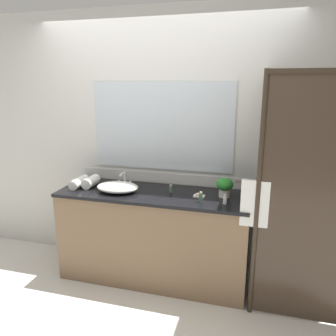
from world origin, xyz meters
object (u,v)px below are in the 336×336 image
amenity_bottle_lotion (171,189)px  rolled_towel_near_edge (79,182)px  amenity_bottle_shampoo (201,197)px  sink_basin (118,187)px  faucet (124,182)px  soap_dish (199,195)px  rolled_towel_middle (91,182)px  amenity_bottle_conditioner (225,200)px  potted_plant (225,186)px

amenity_bottle_lotion → rolled_towel_near_edge: bearing=-175.4°
rolled_towel_near_edge → amenity_bottle_shampoo: bearing=-4.9°
sink_basin → amenity_bottle_lotion: 0.51m
faucet → soap_dish: 0.78m
amenity_bottle_shampoo → amenity_bottle_lotion: size_ratio=1.22×
rolled_towel_near_edge → rolled_towel_middle: rolled_towel_middle is taller
sink_basin → amenity_bottle_conditioner: bearing=-3.6°
sink_basin → faucet: faucet is taller
rolled_towel_near_edge → faucet: bearing=17.2°
soap_dish → rolled_towel_near_edge: rolled_towel_near_edge is taller
amenity_bottle_lotion → rolled_towel_near_edge: 0.93m
potted_plant → soap_dish: 0.25m
sink_basin → amenity_bottle_conditioner: (1.02, -0.06, -0.00)m
faucet → amenity_bottle_conditioner: (1.02, -0.23, -0.01)m
amenity_bottle_conditioner → sink_basin: bearing=176.4°
soap_dish → amenity_bottle_shampoo: 0.14m
faucet → rolled_towel_near_edge: faucet is taller
soap_dish → amenity_bottle_lotion: size_ratio=1.33×
soap_dish → amenity_bottle_lotion: (-0.28, 0.05, 0.02)m
amenity_bottle_conditioner → amenity_bottle_lotion: amenity_bottle_conditioner is taller
amenity_bottle_conditioner → rolled_towel_middle: (-1.34, 0.14, 0.01)m
amenity_bottle_conditioner → amenity_bottle_lotion: bearing=161.7°
sink_basin → rolled_towel_middle: 0.33m
sink_basin → soap_dish: bearing=4.0°
potted_plant → soap_dish: (-0.22, -0.06, -0.09)m
potted_plant → amenity_bottle_conditioner: size_ratio=2.11×
potted_plant → rolled_towel_near_edge: 1.43m
rolled_towel_near_edge → rolled_towel_middle: 0.12m
faucet → amenity_bottle_shampoo: bearing=-16.4°
amenity_bottle_conditioner → amenity_bottle_lotion: 0.55m
soap_dish → rolled_towel_middle: rolled_towel_middle is taller
amenity_bottle_lotion → rolled_towel_near_edge: (-0.92, -0.08, 0.01)m
sink_basin → faucet: size_ratio=2.37×
potted_plant → rolled_towel_near_edge: size_ratio=0.68×
amenity_bottle_lotion → rolled_towel_near_edge: rolled_towel_near_edge is taller
faucet → amenity_bottle_shampoo: size_ratio=1.85×
amenity_bottle_lotion → sink_basin: bearing=-167.6°
potted_plant → amenity_bottle_conditioner: bearing=-82.8°
faucet → amenity_bottle_lotion: 0.50m
faucet → rolled_towel_middle: faucet is taller
sink_basin → amenity_bottle_shampoo: amenity_bottle_shampoo is taller
amenity_bottle_conditioner → rolled_towel_near_edge: bearing=176.1°
amenity_bottle_conditioner → amenity_bottle_shampoo: amenity_bottle_shampoo is taller
faucet → rolled_towel_middle: bearing=-163.5°
potted_plant → amenity_bottle_lotion: size_ratio=2.35×
sink_basin → potted_plant: (0.99, 0.12, 0.06)m
soap_dish → rolled_towel_near_edge: bearing=-179.0°
potted_plant → rolled_towel_middle: 1.31m
rolled_towel_middle → amenity_bottle_shampoo: bearing=-7.3°
soap_dish → rolled_towel_middle: 1.09m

